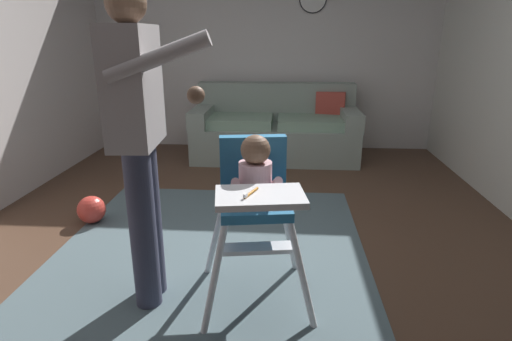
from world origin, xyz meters
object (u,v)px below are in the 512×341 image
object	(u,v)px
adult_standing	(139,136)
toy_ball	(91,210)
high_chair	(255,189)
couch	(276,130)

from	to	relation	value
adult_standing	toy_ball	distance (m)	1.47
adult_standing	high_chair	bearing A→B (deg)	-0.38
couch	toy_ball	world-z (taller)	couch
high_chair	adult_standing	bearing A→B (deg)	-95.08
couch	high_chair	distance (m)	2.87
adult_standing	toy_ball	size ratio (longest dim) A/B	7.61
couch	adult_standing	xyz separation A→B (m)	(-0.61, -2.89, 0.60)
high_chair	toy_ball	distance (m)	1.71
toy_ball	couch	bearing A→B (deg)	54.67
adult_standing	toy_ball	bearing A→B (deg)	126.07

